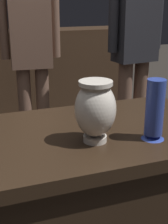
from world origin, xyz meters
The scene contains 6 objects.
display_plinth centered at (0.00, 0.00, 0.40)m, with size 1.20×0.64×0.80m.
back_display_shelf centered at (0.00, 2.20, 0.49)m, with size 2.60×0.40×0.99m.
vase_centerpiece centered at (0.05, -0.10, 0.93)m, with size 0.15×0.15×0.23m.
vase_tall_behind centered at (0.26, -0.16, 0.91)m, with size 0.09×0.09×0.23m.
visitor_center_back centered at (0.13, 1.46, 0.91)m, with size 0.47×0.21×1.55m.
visitor_near_right centered at (0.85, 1.08, 1.00)m, with size 0.47×0.22×1.70m.
Camera 1 is at (-0.36, -1.12, 1.30)m, focal length 51.92 mm.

